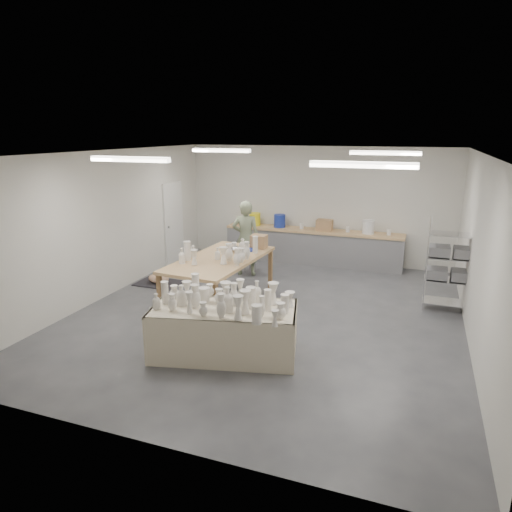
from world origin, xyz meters
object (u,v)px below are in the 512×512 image
at_px(red_stool, 250,260).
at_px(drying_table, 224,328).
at_px(potter, 246,238).
at_px(work_table, 224,258).

bearing_deg(red_stool, drying_table, -74.54).
bearing_deg(potter, red_stool, -100.49).
bearing_deg(work_table, red_stool, 102.14).
relative_size(drying_table, red_stool, 5.99).
distance_m(potter, red_stool, 0.66).
bearing_deg(potter, work_table, 88.17).
relative_size(work_table, red_stool, 6.68).
distance_m(drying_table, work_table, 2.22).
xyz_separation_m(potter, red_stool, (0.00, 0.27, -0.60)).
height_order(potter, red_stool, potter).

